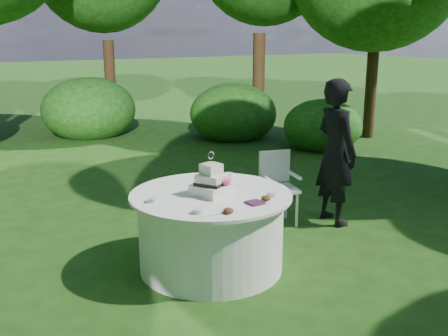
{
  "coord_description": "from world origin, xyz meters",
  "views": [
    {
      "loc": [
        -2.44,
        -4.13,
        2.27
      ],
      "look_at": [
        0.15,
        0.0,
        1.0
      ],
      "focal_mm": 42.0,
      "sensor_mm": 36.0,
      "label": 1
    }
  ],
  "objects_px": {
    "napkins": "(255,203)",
    "guest": "(336,152)",
    "table": "(211,231)",
    "cake": "(212,183)",
    "chair": "(277,181)"
  },
  "relations": [
    {
      "from": "table",
      "to": "cake",
      "type": "bearing_deg",
      "value": -108.5
    },
    {
      "from": "guest",
      "to": "cake",
      "type": "distance_m",
      "value": 1.98
    },
    {
      "from": "napkins",
      "to": "cake",
      "type": "distance_m",
      "value": 0.49
    },
    {
      "from": "table",
      "to": "chair",
      "type": "relative_size",
      "value": 1.78
    },
    {
      "from": "guest",
      "to": "table",
      "type": "bearing_deg",
      "value": 105.68
    },
    {
      "from": "napkins",
      "to": "guest",
      "type": "bearing_deg",
      "value": 24.67
    },
    {
      "from": "chair",
      "to": "guest",
      "type": "bearing_deg",
      "value": -31.19
    },
    {
      "from": "guest",
      "to": "napkins",
      "type": "bearing_deg",
      "value": 120.77
    },
    {
      "from": "table",
      "to": "napkins",
      "type": "bearing_deg",
      "value": -69.85
    },
    {
      "from": "table",
      "to": "chair",
      "type": "distance_m",
      "value": 1.51
    },
    {
      "from": "guest",
      "to": "cake",
      "type": "relative_size",
      "value": 4.13
    },
    {
      "from": "table",
      "to": "chair",
      "type": "bearing_deg",
      "value": 27.02
    },
    {
      "from": "napkins",
      "to": "guest",
      "type": "height_order",
      "value": "guest"
    },
    {
      "from": "table",
      "to": "cake",
      "type": "height_order",
      "value": "cake"
    },
    {
      "from": "napkins",
      "to": "table",
      "type": "relative_size",
      "value": 0.09
    }
  ]
}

